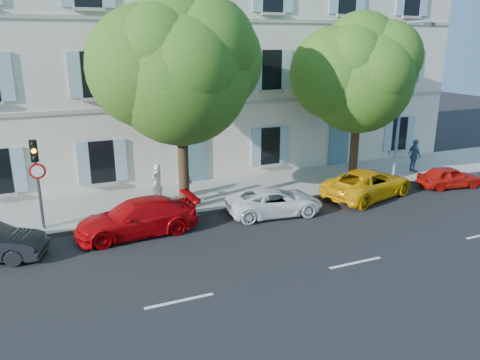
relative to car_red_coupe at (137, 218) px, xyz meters
name	(u,v)px	position (x,y,z in m)	size (l,w,h in m)	color
ground	(295,222)	(6.11, -1.24, -0.67)	(90.00, 90.00, 0.00)	black
sidewalk	(250,189)	(6.11, 3.21, -0.59)	(36.00, 4.50, 0.15)	#A09E96
kerb	(270,203)	(6.11, 1.04, -0.59)	(36.00, 0.16, 0.16)	#9E998E
building	(208,60)	(6.11, 8.96, 5.33)	(28.00, 7.00, 12.00)	beige
car_red_coupe	(137,218)	(0.00, 0.00, 0.00)	(1.86, 4.58, 1.33)	#B60509
car_white_coupe	(275,202)	(5.73, -0.16, -0.10)	(1.87, 4.06, 1.13)	white
car_yellow_supercar	(368,183)	(10.77, 0.16, 0.00)	(2.21, 4.78, 1.33)	#F1AB0A
car_red_hatchback	(449,177)	(15.46, -0.19, -0.13)	(1.27, 3.15, 1.07)	#B6120B
tree_left	(180,75)	(2.34, 1.63, 5.07)	(5.60, 5.60, 8.68)	#3A2819
tree_right	(359,79)	(11.36, 2.16, 4.59)	(5.16, 5.16, 7.96)	#3A2819
traffic_light	(36,165)	(-3.27, 1.63, 1.98)	(0.28, 0.39, 3.45)	#383A3D
road_sign	(39,182)	(-3.23, 1.54, 1.35)	(0.60, 0.09, 2.59)	#383A3D
street_lamp	(404,94)	(13.55, 1.46, 3.89)	(0.26, 1.65, 7.77)	#7293BF
pedestrian_a	(157,183)	(1.52, 3.05, 0.34)	(0.62, 0.41, 1.70)	silver
pedestrian_b	(185,184)	(2.59, 2.41, 0.33)	(0.82, 0.64, 1.68)	tan
pedestrian_c	(414,156)	(15.54, 2.36, 0.38)	(1.05, 0.44, 1.80)	slate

